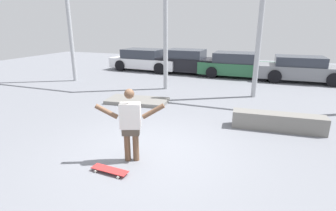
% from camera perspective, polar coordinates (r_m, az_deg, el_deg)
% --- Properties ---
extents(ground_plane, '(36.00, 36.00, 0.00)m').
position_cam_1_polar(ground_plane, '(6.19, -3.88, -10.11)').
color(ground_plane, slate).
extents(skateboarder, '(1.38, 0.63, 1.60)m').
position_cam_1_polar(skateboarder, '(5.55, -8.16, -3.67)').
color(skateboarder, brown).
rests_on(skateboarder, ground_plane).
extents(skateboard, '(0.80, 0.28, 0.08)m').
position_cam_1_polar(skateboard, '(5.51, -12.57, -13.52)').
color(skateboard, red).
rests_on(skateboard, ground_plane).
extents(grind_box, '(2.49, 0.65, 0.48)m').
position_cam_1_polar(grind_box, '(7.95, 22.79, -3.26)').
color(grind_box, slate).
rests_on(grind_box, ground_plane).
extents(manual_pad, '(2.38, 1.36, 0.13)m').
position_cam_1_polar(manual_pad, '(9.99, -6.68, 1.03)').
color(manual_pad, slate).
rests_on(manual_pad, ground_plane).
extents(canopy_support_left, '(5.29, 0.20, 6.40)m').
position_cam_1_polar(canopy_support_left, '(12.90, -11.94, 21.37)').
color(canopy_support_left, '#A5A8AD').
rests_on(canopy_support_left, ground_plane).
extents(parked_car_white, '(4.52, 2.19, 1.33)m').
position_cam_1_polar(parked_car_white, '(17.05, -4.97, 9.85)').
color(parked_car_white, white).
rests_on(parked_car_white, ground_plane).
extents(parked_car_black, '(4.01, 2.00, 1.40)m').
position_cam_1_polar(parked_car_black, '(16.01, 4.23, 9.48)').
color(parked_car_black, black).
rests_on(parked_car_black, ground_plane).
extents(parked_car_green, '(4.27, 2.03, 1.34)m').
position_cam_1_polar(parked_car_green, '(15.31, 14.91, 8.49)').
color(parked_car_green, '#28603D').
rests_on(parked_car_green, ground_plane).
extents(parked_car_grey, '(4.27, 1.96, 1.28)m').
position_cam_1_polar(parked_car_grey, '(15.13, 27.00, 7.04)').
color(parked_car_grey, slate).
rests_on(parked_car_grey, ground_plane).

